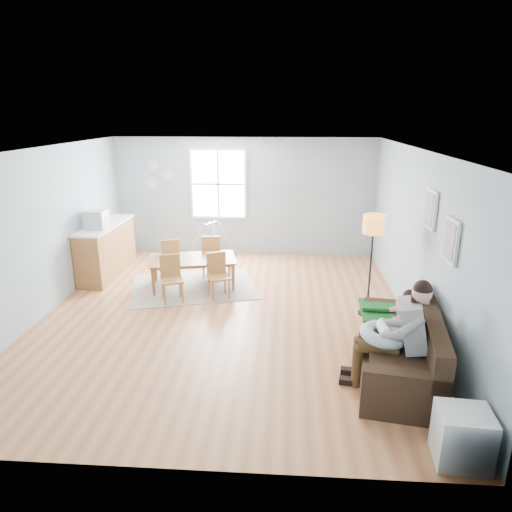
# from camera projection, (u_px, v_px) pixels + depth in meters

# --- Properties ---
(room) EXTENTS (8.40, 9.40, 3.90)m
(room) POSITION_uv_depth(u_px,v_px,m) (223.00, 168.00, 6.92)
(room) COLOR #AA623C
(window) EXTENTS (1.32, 0.08, 1.62)m
(window) POSITION_uv_depth(u_px,v_px,m) (218.00, 184.00, 10.48)
(window) COLOR silver
(window) RESTS_ON room
(pictures) EXTENTS (0.05, 1.34, 0.74)m
(pictures) POSITION_uv_depth(u_px,v_px,m) (440.00, 224.00, 5.90)
(pictures) COLOR silver
(pictures) RESTS_ON room
(wall_plates) EXTENTS (0.67, 0.02, 0.66)m
(wall_plates) POSITION_uv_depth(u_px,v_px,m) (158.00, 176.00, 10.53)
(wall_plates) COLOR #97A9B6
(wall_plates) RESTS_ON room
(sofa) EXTENTS (1.25, 2.25, 0.86)m
(sofa) POSITION_uv_depth(u_px,v_px,m) (404.00, 352.00, 5.82)
(sofa) COLOR black
(sofa) RESTS_ON room
(green_throw) EXTENTS (1.02, 0.85, 0.04)m
(green_throw) POSITION_uv_depth(u_px,v_px,m) (396.00, 312.00, 6.42)
(green_throw) COLOR #166224
(green_throw) RESTS_ON sofa
(beige_pillow) EXTENTS (0.24, 0.52, 0.50)m
(beige_pillow) POSITION_uv_depth(u_px,v_px,m) (422.00, 303.00, 6.14)
(beige_pillow) COLOR #BEB491
(beige_pillow) RESTS_ON sofa
(father) EXTENTS (1.04, 0.56, 1.41)m
(father) POSITION_uv_depth(u_px,v_px,m) (397.00, 330.00, 5.43)
(father) COLOR gray
(father) RESTS_ON sofa
(nursing_pillow) EXTENTS (0.63, 0.61, 0.23)m
(nursing_pillow) POSITION_uv_depth(u_px,v_px,m) (383.00, 335.00, 5.49)
(nursing_pillow) COLOR #ABC1D6
(nursing_pillow) RESTS_ON father
(infant) EXTENTS (0.14, 0.37, 0.14)m
(infant) POSITION_uv_depth(u_px,v_px,m) (383.00, 328.00, 5.50)
(infant) COLOR white
(infant) RESTS_ON nursing_pillow
(toddler) EXTENTS (0.56, 0.30, 0.86)m
(toddler) POSITION_uv_depth(u_px,v_px,m) (400.00, 315.00, 5.90)
(toddler) COLOR silver
(toddler) RESTS_ON sofa
(floor_lamp) EXTENTS (0.34, 0.34, 1.70)m
(floor_lamp) POSITION_uv_depth(u_px,v_px,m) (373.00, 233.00, 7.22)
(floor_lamp) COLOR black
(floor_lamp) RESTS_ON room
(storage_cube) EXTENTS (0.52, 0.47, 0.55)m
(storage_cube) POSITION_uv_depth(u_px,v_px,m) (462.00, 437.00, 4.35)
(storage_cube) COLOR white
(storage_cube) RESTS_ON room
(rug) EXTENTS (2.69, 2.31, 0.01)m
(rug) POSITION_uv_depth(u_px,v_px,m) (194.00, 287.00, 8.83)
(rug) COLOR #9E9890
(rug) RESTS_ON room
(dining_table) EXTENTS (1.79, 1.25, 0.57)m
(dining_table) POSITION_uv_depth(u_px,v_px,m) (193.00, 273.00, 8.74)
(dining_table) COLOR brown
(dining_table) RESTS_ON rug
(chair_sw) EXTENTS (0.49, 0.49, 0.83)m
(chair_sw) POSITION_uv_depth(u_px,v_px,m) (171.00, 276.00, 8.07)
(chair_sw) COLOR olive
(chair_sw) RESTS_ON rug
(chair_se) EXTENTS (0.49, 0.49, 0.82)m
(chair_se) POSITION_uv_depth(u_px,v_px,m) (218.00, 273.00, 8.23)
(chair_se) COLOR olive
(chair_se) RESTS_ON rug
(chair_nw) EXTENTS (0.49, 0.49, 0.84)m
(chair_nw) POSITION_uv_depth(u_px,v_px,m) (170.00, 256.00, 9.14)
(chair_nw) COLOR olive
(chair_nw) RESTS_ON rug
(chair_ne) EXTENTS (0.46, 0.46, 0.87)m
(chair_ne) POSITION_uv_depth(u_px,v_px,m) (211.00, 253.00, 9.29)
(chair_ne) COLOR olive
(chair_ne) RESTS_ON rug
(counter) EXTENTS (0.61, 1.92, 1.07)m
(counter) POSITION_uv_depth(u_px,v_px,m) (107.00, 249.00, 9.37)
(counter) COLOR brown
(counter) RESTS_ON room
(monitor) EXTENTS (0.39, 0.37, 0.36)m
(monitor) POSITION_uv_depth(u_px,v_px,m) (96.00, 219.00, 8.81)
(monitor) COLOR #B4B4B9
(monitor) RESTS_ON counter
(baby_swing) EXTENTS (1.07, 1.08, 0.82)m
(baby_swing) POSITION_uv_depth(u_px,v_px,m) (212.00, 242.00, 10.53)
(baby_swing) COLOR #B4B4B9
(baby_swing) RESTS_ON room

